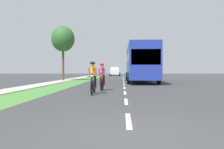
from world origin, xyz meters
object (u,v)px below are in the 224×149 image
Objects in this scene: cyclist_lead at (93,77)px; pickup_red at (134,72)px; cyclist_trailing at (102,76)px; suv_white at (115,71)px; bus_blue at (140,62)px; street_tree_near at (63,39)px.

cyclist_lead is 29.75m from pickup_red.
cyclist_trailing is 0.37× the size of suv_white.
pickup_red is 1.09× the size of suv_white.
street_tree_near reaches higher than bus_blue.
pickup_red is at bearing -72.08° from suv_white.
cyclist_lead is 13.13m from bus_blue.
bus_blue is 2.27× the size of pickup_red.
cyclist_lead is 0.28× the size of street_tree_near.
street_tree_near is (-8.77, -13.46, 3.88)m from pickup_red.
cyclist_lead is at bearing -89.81° from suv_white.
pickup_red is (3.44, 29.55, 0.02)m from cyclist_lead.
suv_white reaches higher than cyclist_trailing.
cyclist_trailing is (0.26, 2.22, 0.00)m from cyclist_lead.
street_tree_near reaches higher than suv_white.
cyclist_lead is at bearing -96.58° from cyclist_trailing.
suv_white reaches higher than pickup_red.
cyclist_lead is 2.24m from cyclist_trailing.
bus_blue is at bearing 75.83° from cyclist_lead.
suv_white is at bearing 78.03° from street_tree_near.
pickup_red is 0.82× the size of street_tree_near.
pickup_red is at bearing 83.36° from cyclist_trailing.
street_tree_near is (-5.33, 16.09, 3.90)m from cyclist_lead.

